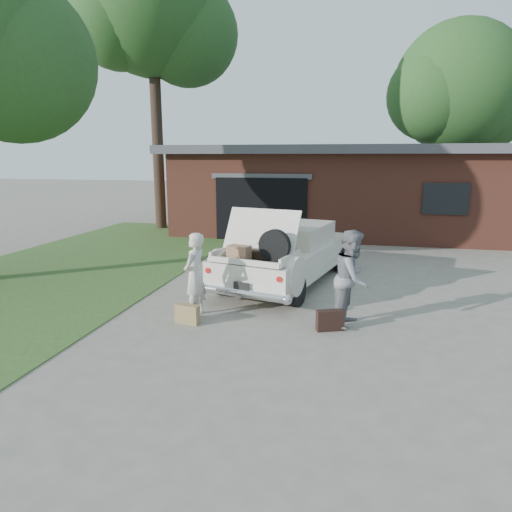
# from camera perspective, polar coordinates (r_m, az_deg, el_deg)

# --- Properties ---
(ground) EXTENTS (90.00, 90.00, 0.00)m
(ground) POSITION_cam_1_polar(r_m,az_deg,el_deg) (8.25, -0.93, -8.36)
(ground) COLOR gray
(ground) RESTS_ON ground
(grass_strip) EXTENTS (6.00, 16.00, 0.02)m
(grass_strip) POSITION_cam_1_polar(r_m,az_deg,el_deg) (13.13, -21.59, -1.32)
(grass_strip) COLOR #2D4C1E
(grass_strip) RESTS_ON ground
(house) EXTENTS (12.80, 7.80, 3.30)m
(house) POSITION_cam_1_polar(r_m,az_deg,el_deg) (19.03, 10.29, 8.41)
(house) COLOR brown
(house) RESTS_ON ground
(tree_back) EXTENTS (6.07, 5.28, 11.16)m
(tree_back) POSITION_cam_1_polar(r_m,az_deg,el_deg) (19.87, -12.66, 27.33)
(tree_back) COLOR #38281E
(tree_back) RESTS_ON ground
(tree_right) EXTENTS (6.68, 5.81, 8.94)m
(tree_right) POSITION_cam_1_polar(r_m,az_deg,el_deg) (24.04, 24.12, 18.16)
(tree_right) COLOR #38281E
(tree_right) RESTS_ON ground
(sedan) EXTENTS (2.86, 5.07, 1.87)m
(sedan) POSITION_cam_1_polar(r_m,az_deg,el_deg) (10.68, 3.96, 0.35)
(sedan) COLOR silver
(sedan) RESTS_ON ground
(woman_left) EXTENTS (0.43, 0.61, 1.57)m
(woman_left) POSITION_cam_1_polar(r_m,az_deg,el_deg) (8.45, -7.66, -2.38)
(woman_left) COLOR beige
(woman_left) RESTS_ON ground
(woman_right) EXTENTS (0.83, 0.96, 1.70)m
(woman_right) POSITION_cam_1_polar(r_m,az_deg,el_deg) (8.10, 11.94, -2.72)
(woman_right) COLOR slate
(woman_right) RESTS_ON ground
(suitcase_left) EXTENTS (0.47, 0.23, 0.35)m
(suitcase_left) POSITION_cam_1_polar(r_m,az_deg,el_deg) (8.26, -8.58, -7.20)
(suitcase_left) COLOR #957B4C
(suitcase_left) RESTS_ON ground
(suitcase_right) EXTENTS (0.49, 0.32, 0.36)m
(suitcase_right) POSITION_cam_1_polar(r_m,az_deg,el_deg) (7.96, 9.24, -7.94)
(suitcase_right) COLOR black
(suitcase_right) RESTS_ON ground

